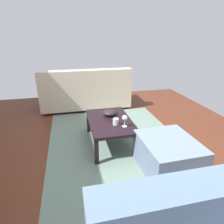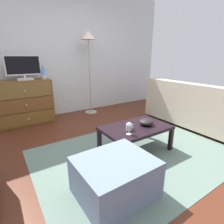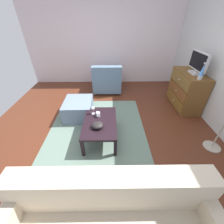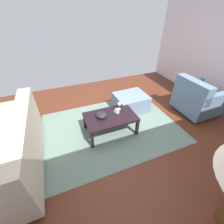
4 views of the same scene
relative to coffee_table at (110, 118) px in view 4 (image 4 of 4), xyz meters
The scene contains 9 objects.
ground_plane 0.45m from the coffee_table, 155.80° to the left, with size 5.51×4.90×0.05m, color #522717.
area_rug 0.34m from the coffee_table, 123.22° to the right, with size 2.60×1.90×0.01m, color slate.
coffee_table is the anchor object (origin of this frame).
wine_glass 0.32m from the coffee_table, 149.37° to the right, with size 0.07×0.07×0.16m.
mug 0.18m from the coffee_table, 164.48° to the right, with size 0.11×0.08×0.08m.
bowl_decorative 0.18m from the coffee_table, 11.05° to the right, with size 0.20×0.20×0.09m, color black.
couch_large 1.61m from the coffee_table, ahead, with size 0.85×1.80×0.84m.
armchair 2.01m from the coffee_table, behind, with size 0.80×0.80×0.81m.
ottoman 0.89m from the coffee_table, 143.26° to the right, with size 0.70×0.60×0.38m, color slate.
Camera 4 is at (1.01, 1.85, 1.99)m, focal length 23.38 mm.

